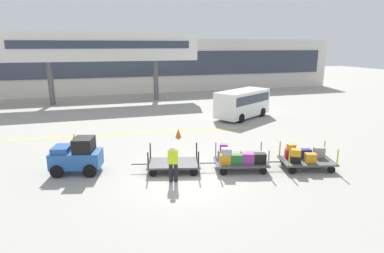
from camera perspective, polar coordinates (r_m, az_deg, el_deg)
The scene contains 12 objects.
ground_plane at distance 14.08m, azimuth -1.75°, elevation -8.62°, with size 120.00×120.00×0.00m, color #9E9B91.
apron_lead_line at distance 20.84m, azimuth -11.32°, elevation -1.30°, with size 16.40×0.20×0.01m, color yellow.
terminal_building at distance 38.74m, azimuth -12.08°, elevation 10.24°, with size 53.34×2.51×6.07m.
jet_bridge at distance 32.54m, azimuth -18.34°, elevation 12.99°, with size 19.93×3.00×6.55m.
baggage_tug at distance 15.00m, azimuth -19.45°, elevation -4.94°, with size 2.30×1.66×1.58m.
baggage_cart_lead at distance 14.50m, azimuth -3.28°, elevation -6.47°, with size 3.09×1.92×1.10m.
baggage_cart_middle at distance 14.69m, azimuth 8.41°, elevation -5.53°, with size 3.09×1.92×1.11m.
baggage_cart_tail at distance 15.59m, azimuth 19.02°, elevation -5.12°, with size 3.09×1.92×1.10m.
baggage_handler at distance 13.18m, azimuth -3.33°, elevation -6.23°, with size 0.51×0.53×1.56m.
shuttle_van at distance 25.10m, azimuth 8.82°, elevation 4.29°, with size 5.09×4.10×2.10m.
safety_cone_near at distance 19.70m, azimuth -19.86°, elevation -1.96°, with size 0.36×0.36×0.55m, color orange.
safety_cone_far at distance 19.66m, azimuth -2.41°, elevation -1.14°, with size 0.36×0.36×0.55m, color #EA590F.
Camera 1 is at (-3.37, -12.54, 5.43)m, focal length 30.52 mm.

